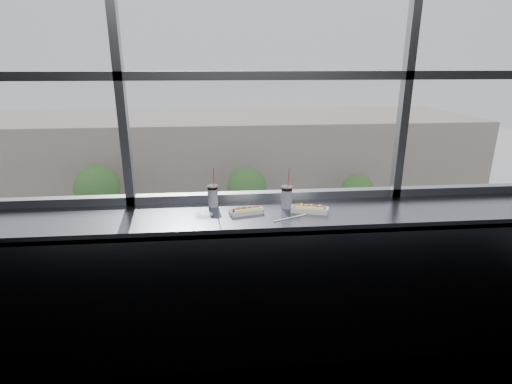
{
  "coord_description": "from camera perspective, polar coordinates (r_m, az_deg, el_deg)",
  "views": [
    {
      "loc": [
        -0.35,
        -1.33,
        2.08
      ],
      "look_at": [
        -0.11,
        1.23,
        1.25
      ],
      "focal_mm": 28.0,
      "sensor_mm": 36.0,
      "label": 1
    }
  ],
  "objects": [
    {
      "name": "counter_fascia",
      "position": [
        2.79,
        2.84,
        -15.41
      ],
      "size": [
        6.0,
        0.04,
        1.04
      ],
      "primitive_type": "cube",
      "color": "slate",
      "rests_on": "ground"
    },
    {
      "name": "hotdog_tray_right",
      "position": [
        2.77,
        7.66,
        -2.4
      ],
      "size": [
        0.27,
        0.16,
        0.06
      ],
      "rotation": [
        0.0,
        0.0,
        -0.31
      ],
      "color": "white",
      "rests_on": "counter"
    },
    {
      "name": "tree_left",
      "position": [
        33.59,
        -21.71,
        0.58
      ],
      "size": [
        3.56,
        3.56,
        5.57
      ],
      "color": "#47382B",
      "rests_on": "far_sidewalk"
    },
    {
      "name": "car_near_d",
      "position": [
        23.64,
        15.38,
        -12.88
      ],
      "size": [
        3.41,
        7.12,
        2.3
      ],
      "primitive_type": "imported",
      "rotation": [
        0.0,
        0.0,
        1.65
      ],
      "color": "silver",
      "rests_on": "street_asphalt"
    },
    {
      "name": "loose_straw",
      "position": [
        2.66,
        4.88,
        -3.7
      ],
      "size": [
        0.23,
        0.11,
        0.01
      ],
      "primitive_type": "cylinder",
      "rotation": [
        0.0,
        1.57,
        0.43
      ],
      "color": "white",
      "rests_on": "counter"
    },
    {
      "name": "car_far_c",
      "position": [
        31.37,
        15.34,
        -5.35
      ],
      "size": [
        2.39,
        5.67,
        1.89
      ],
      "primitive_type": "imported",
      "rotation": [
        0.0,
        0.0,
        1.58
      ],
      "color": "silver",
      "rests_on": "street_asphalt"
    },
    {
      "name": "far_sidewalk",
      "position": [
        33.49,
        -4.44,
        -5.03
      ],
      "size": [
        80.0,
        6.0,
        0.04
      ],
      "primitive_type": "cube",
      "color": "#B2B2B2",
      "rests_on": "plaza_ground"
    },
    {
      "name": "car_near_c",
      "position": [
        22.31,
        -3.96,
        -14.49
      ],
      "size": [
        2.81,
        6.41,
        2.12
      ],
      "primitive_type": "imported",
      "rotation": [
        0.0,
        0.0,
        1.55
      ],
      "color": "maroon",
      "rests_on": "street_asphalt"
    },
    {
      "name": "tree_right",
      "position": [
        34.44,
        14.25,
        0.2
      ],
      "size": [
        2.73,
        2.73,
        4.26
      ],
      "color": "#47382B",
      "rests_on": "far_sidewalk"
    },
    {
      "name": "pedestrian_d",
      "position": [
        33.06,
        9.42,
        -3.72
      ],
      "size": [
        0.85,
        0.63,
        1.9
      ],
      "primitive_type": "imported",
      "rotation": [
        0.0,
        0.0,
        3.14
      ],
      "color": "#66605B",
      "rests_on": "far_sidewalk"
    },
    {
      "name": "counter",
      "position": [
        2.77,
        2.25,
        -3.47
      ],
      "size": [
        6.0,
        0.55,
        0.06
      ],
      "primitive_type": "cube",
      "color": "slate",
      "rests_on": "ground"
    },
    {
      "name": "car_near_e",
      "position": [
        26.28,
        27.92,
        -11.26
      ],
      "size": [
        3.53,
        6.95,
        2.22
      ],
      "primitive_type": "imported",
      "rotation": [
        0.0,
        0.0,
        1.69
      ],
      "color": "#48396C",
      "rests_on": "street_asphalt"
    },
    {
      "name": "soda_cup_left",
      "position": [
        2.87,
        -6.19,
        -0.4
      ],
      "size": [
        0.08,
        0.08,
        0.29
      ],
      "color": "white",
      "rests_on": "counter"
    },
    {
      "name": "far_building",
      "position": [
        41.83,
        -4.87,
        5.38
      ],
      "size": [
        50.0,
        14.0,
        8.0
      ],
      "primitive_type": "cube",
      "color": "gray",
      "rests_on": "plaza_ground"
    },
    {
      "name": "window_glass",
      "position": [
        2.88,
        1.74,
        22.28
      ],
      "size": [
        6.0,
        0.0,
        6.0
      ],
      "primitive_type": "plane",
      "rotation": [
        1.57,
        0.0,
        0.0
      ],
      "color": "silver",
      "rests_on": "ground"
    },
    {
      "name": "car_near_b",
      "position": [
        23.49,
        -23.4,
        -14.4
      ],
      "size": [
        3.28,
        6.41,
        2.05
      ],
      "primitive_type": "imported",
      "rotation": [
        0.0,
        0.0,
        1.45
      ],
      "color": "black",
      "rests_on": "street_asphalt"
    },
    {
      "name": "plaza_ground",
      "position": [
        48.15,
        -4.84,
        2.15
      ],
      "size": [
        120.0,
        120.0,
        0.0
      ],
      "primitive_type": "plane",
      "color": "#B2B2B2",
      "rests_on": "ground"
    },
    {
      "name": "wall_back_lower",
      "position": [
        3.24,
        1.49,
        -10.28
      ],
      "size": [
        6.0,
        0.0,
        6.0
      ],
      "primitive_type": "plane",
      "rotation": [
        1.57,
        0.0,
        0.0
      ],
      "color": "black",
      "rests_on": "ground"
    },
    {
      "name": "street_asphalt",
      "position": [
        26.3,
        -4.06,
        -11.82
      ],
      "size": [
        80.0,
        10.0,
        0.06
      ],
      "primitive_type": "cube",
      "color": "black",
      "rests_on": "plaza_ground"
    },
    {
      "name": "window_mullions",
      "position": [
        2.86,
        1.79,
        22.31
      ],
      "size": [
        6.0,
        0.08,
        2.4
      ],
      "primitive_type": null,
      "color": "gray",
      "rests_on": "ground"
    },
    {
      "name": "pedestrian_a",
      "position": [
        34.49,
        -12.78,
        -2.72
      ],
      "size": [
        0.74,
        0.99,
        2.23
      ],
      "primitive_type": "imported",
      "rotation": [
        0.0,
        0.0,
        1.57
      ],
      "color": "#66605B",
      "rests_on": "far_sidewalk"
    },
    {
      "name": "tree_center",
      "position": [
        32.37,
        -1.36,
        0.71
      ],
      "size": [
        3.28,
        3.28,
        5.13
      ],
      "color": "#47382B",
      "rests_on": "far_sidewalk"
    },
    {
      "name": "soda_cup_right",
      "position": [
        2.82,
        4.4,
        -0.57
      ],
      "size": [
        0.08,
        0.08,
        0.3
      ],
      "color": "white",
      "rests_on": "counter"
    },
    {
      "name": "hotdog_tray_left",
      "position": [
        2.72,
        -1.38,
        -2.71
      ],
      "size": [
        0.24,
        0.13,
        0.06
      ],
      "rotation": [
        0.0,
        0.0,
        0.25
      ],
      "color": "white",
      "rests_on": "counter"
    },
    {
      "name": "wrapper",
      "position": [
        2.71,
        -7.44,
        -3.18
      ],
      "size": [
        0.11,
        0.08,
        0.03
      ],
      "primitive_type": "ellipsoid",
      "color": "silver",
      "rests_on": "counter"
    }
  ]
}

